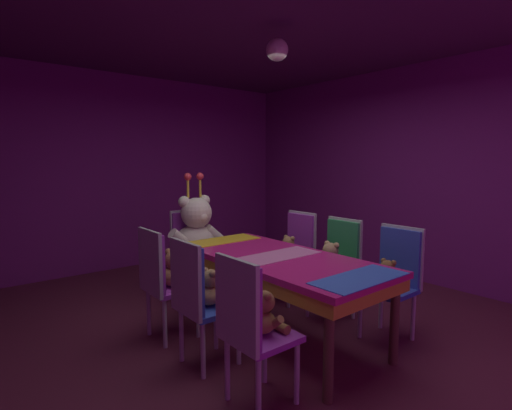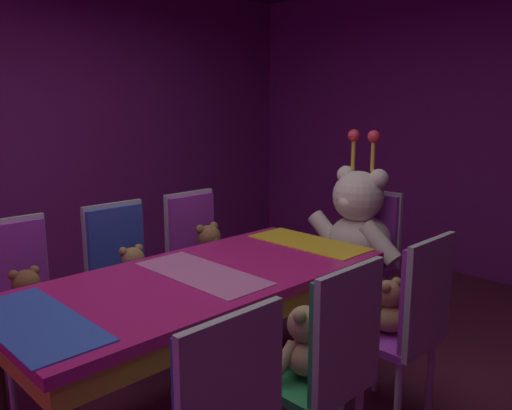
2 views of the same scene
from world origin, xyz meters
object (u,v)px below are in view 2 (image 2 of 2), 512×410
throne_chair (369,244)px  chair_right_1 (332,355)px  teddy_left_2 (210,250)px  king_teddy_bear (356,225)px  teddy_right_2 (386,309)px  teddy_right_1 (304,344)px  chair_left_2 (197,247)px  banquet_table (202,290)px  chair_right_2 (412,314)px  teddy_left_0 (28,299)px  teddy_left_1 (134,272)px  chair_left_1 (121,265)px  chair_left_0 (17,290)px

throne_chair → chair_right_1: bearing=28.2°
chair_right_1 → teddy_left_2: bearing=-22.1°
king_teddy_bear → teddy_right_2: bearing=43.2°
teddy_right_1 → chair_left_2: bearing=-22.1°
banquet_table → king_teddy_bear: bearing=90.0°
teddy_left_2 → chair_right_2: 1.53m
teddy_left_0 → teddy_left_1: (0.01, 0.64, -0.00)m
chair_right_2 → teddy_right_2: (-0.14, 0.00, -0.02)m
king_teddy_bear → teddy_left_2: bearing=-42.0°
teddy_left_1 → teddy_left_2: (0.00, 0.60, 0.02)m
chair_left_1 → chair_right_1: size_ratio=1.00×
chair_left_0 → teddy_right_2: size_ratio=3.35×
teddy_left_0 → chair_right_2: 1.98m
chair_right_2 → king_teddy_bear: bearing=-41.6°
chair_right_1 → king_teddy_bear: (-0.83, 1.37, 0.17)m
teddy_right_2 → teddy_left_2: bearing=0.2°
chair_left_1 → chair_right_1: 1.66m
banquet_table → chair_left_0: size_ratio=2.05×
chair_left_0 → chair_left_1: same height
chair_left_0 → teddy_left_0: (0.14, -0.00, -0.01)m
chair_left_1 → teddy_left_2: chair_left_1 is taller
chair_left_0 → king_teddy_bear: (0.84, 1.99, 0.17)m
king_teddy_bear → chair_right_1: bearing=31.2°
chair_left_1 → teddy_left_2: (0.14, 0.60, 0.00)m
chair_right_1 → chair_left_0: bearing=20.5°
teddy_left_1 → chair_left_2: (-0.15, 0.60, 0.01)m
teddy_right_2 → teddy_left_1: bearing=23.6°
chair_left_1 → teddy_right_2: chair_left_1 is taller
teddy_right_2 → throne_chair: throne_chair is taller
throne_chair → teddy_right_1: bearing=23.9°
chair_left_1 → chair_left_2: (-0.00, 0.60, 0.00)m
chair_left_1 → chair_left_0: bearing=-90.7°
teddy_right_1 → king_teddy_bear: size_ratio=0.34×
chair_left_0 → throne_chair: bearing=68.9°
teddy_right_1 → teddy_left_0: bearing=24.3°
chair_left_1 → chair_right_1: bearing=-0.4°
teddy_left_1 → chair_left_2: size_ratio=0.31×
teddy_left_1 → king_teddy_bear: (0.68, 1.36, 0.18)m
chair_right_2 → teddy_right_2: 0.14m
throne_chair → king_teddy_bear: king_teddy_bear is taller
king_teddy_bear → chair_right_2: bearing=48.4°
teddy_left_0 → king_teddy_bear: 2.12m
chair_right_2 → teddy_right_1: bearing=75.0°
teddy_right_1 → teddy_right_2: teddy_right_1 is taller
chair_left_0 → chair_right_2: size_ratio=1.00×
throne_chair → teddy_left_0: bearing=-17.7°
teddy_left_0 → teddy_left_1: bearing=89.3°
teddy_left_0 → teddy_right_2: bearing=41.6°
teddy_right_2 → throne_chair: bearing=-52.7°
chair_right_1 → chair_right_2: (0.02, 0.62, 0.00)m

